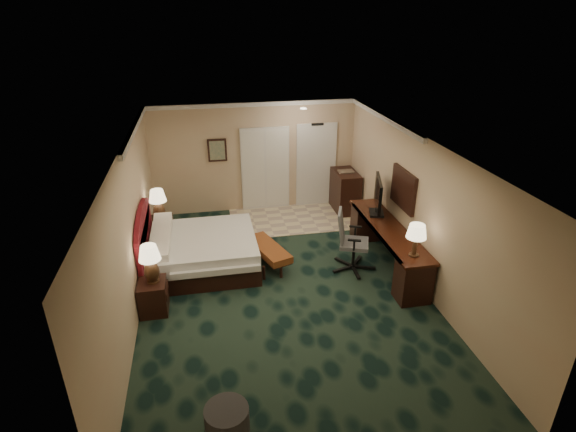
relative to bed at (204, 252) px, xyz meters
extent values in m
cube|color=black|center=(1.38, -1.10, -0.32)|extent=(5.00, 7.50, 0.00)
cube|color=white|center=(1.38, -1.10, 2.38)|extent=(5.00, 7.50, 0.00)
cube|color=tan|center=(1.38, 2.65, 1.03)|extent=(5.00, 0.00, 2.70)
cube|color=tan|center=(1.38, -4.85, 1.03)|extent=(5.00, 0.00, 2.70)
cube|color=tan|center=(-1.12, -1.10, 1.03)|extent=(0.00, 7.50, 2.70)
cube|color=tan|center=(3.88, -1.10, 1.03)|extent=(0.00, 7.50, 2.70)
cube|color=tan|center=(2.28, 1.80, -0.32)|extent=(3.20, 1.70, 0.01)
cube|color=silver|center=(2.93, 2.62, 0.73)|extent=(1.02, 0.06, 2.18)
cube|color=beige|center=(1.63, 2.61, 0.73)|extent=(1.20, 0.06, 2.10)
cube|color=#4C6C5D|center=(0.48, 2.61, 1.28)|extent=(0.45, 0.06, 0.55)
cube|color=white|center=(3.84, -0.50, 1.23)|extent=(0.05, 0.95, 0.75)
cube|color=silver|center=(0.00, 0.00, 0.00)|extent=(2.04, 1.89, 0.65)
cube|color=black|center=(-0.87, -1.32, -0.04)|extent=(0.46, 0.52, 0.57)
cube|color=black|center=(-0.86, 1.09, -0.02)|extent=(0.48, 0.55, 0.60)
cube|color=brown|center=(1.25, -0.18, -0.11)|extent=(0.82, 1.32, 0.42)
cylinder|color=#303034|center=(0.17, -3.99, -0.13)|extent=(0.66, 0.66, 0.39)
cube|color=black|center=(3.55, -0.66, 0.09)|extent=(0.62, 2.88, 0.83)
cube|color=black|center=(3.55, 0.00, 0.89)|extent=(0.36, 0.96, 0.76)
cube|color=black|center=(3.56, 2.10, 0.19)|extent=(0.54, 0.96, 1.02)
camera|label=1|loc=(0.15, -7.89, 4.37)|focal=28.00mm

